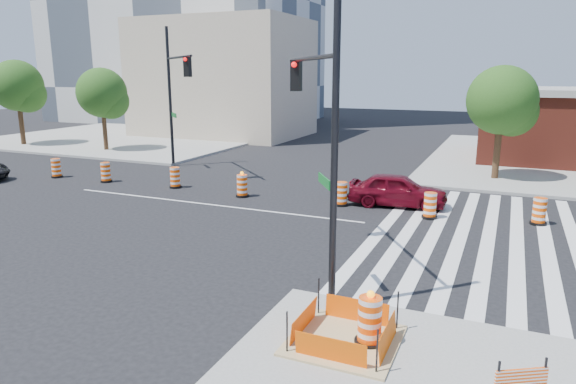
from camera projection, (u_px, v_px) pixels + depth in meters
name	position (u px, v px, depth m)	size (l,w,h in m)	color
ground	(207.00, 204.00, 22.20)	(120.00, 120.00, 0.00)	black
sidewalk_nw	(143.00, 136.00, 45.24)	(22.00, 22.00, 0.15)	gray
crosswalk_east	(475.00, 236.00, 17.94)	(6.75, 13.50, 0.01)	silver
lane_centerline	(207.00, 204.00, 22.20)	(14.00, 0.12, 0.01)	silver
excavation_pit	(344.00, 338.00, 10.62)	(2.20, 2.20, 0.90)	tan
beige_midrise	(223.00, 78.00, 45.35)	(14.00, 10.00, 10.00)	#BAA68E
red_coupe	(397.00, 190.00, 21.79)	(1.66, 4.12, 1.40)	#5A0714
signal_pole_se	(319.00, 112.00, 12.94)	(3.20, 4.81, 7.48)	black
signal_pole_nw	(175.00, 84.00, 28.68)	(4.49, 4.23, 7.98)	black
pit_drum	(370.00, 322.00, 10.41)	(0.60, 0.60, 1.19)	black
tree_north_a	(18.00, 89.00, 38.61)	(3.86, 3.81, 6.48)	#382314
tree_north_b	(103.00, 96.00, 35.97)	(3.48, 3.46, 5.88)	#382314
tree_north_c	(502.00, 104.00, 26.10)	(3.56, 3.49, 5.94)	#382314
median_drum_0	(56.00, 169.00, 27.72)	(0.60, 0.60, 1.02)	black
median_drum_1	(106.00, 173.00, 26.56)	(0.60, 0.60, 1.02)	black
median_drum_2	(175.00, 178.00, 25.24)	(0.60, 0.60, 1.02)	black
median_drum_3	(242.00, 186.00, 23.43)	(0.60, 0.60, 1.18)	black
median_drum_4	(341.00, 195.00, 21.89)	(0.60, 0.60, 1.02)	black
median_drum_5	(430.00, 206.00, 19.97)	(0.60, 0.60, 1.02)	black
median_drum_6	(539.00, 212.00, 19.16)	(0.60, 0.60, 1.02)	black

